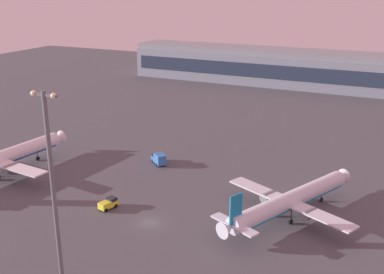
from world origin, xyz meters
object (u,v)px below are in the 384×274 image
cargo_loader (108,204)px  catering_truck (159,159)px  apron_light_central (53,183)px  airplane_taxiway_distant (289,201)px

cargo_loader → catering_truck: bearing=110.4°
cargo_loader → apron_light_central: (8.92, -25.58, 16.72)m
airplane_taxiway_distant → cargo_loader: 38.16m
catering_truck → apron_light_central: bearing=-126.7°
cargo_loader → apron_light_central: bearing=-56.4°
airplane_taxiway_distant → cargo_loader: airplane_taxiway_distant is taller
airplane_taxiway_distant → apron_light_central: 48.82m
airplane_taxiway_distant → apron_light_central: bearing=-101.0°
airplane_taxiway_distant → cargo_loader: (-35.94, -12.55, -2.60)m
catering_truck → apron_light_central: size_ratio=0.18×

